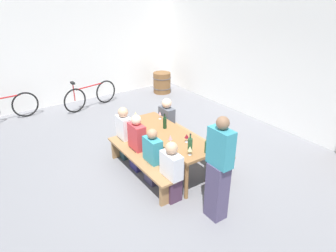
# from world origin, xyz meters

# --- Properties ---
(ground_plane) EXTENTS (24.00, 24.00, 0.00)m
(ground_plane) POSITION_xyz_m (0.00, 0.00, 0.00)
(ground_plane) COLOR slate
(back_wall) EXTENTS (14.00, 0.20, 3.20)m
(back_wall) POSITION_xyz_m (0.00, 3.46, 1.60)
(back_wall) COLOR white
(back_wall) RESTS_ON ground
(side_wall) EXTENTS (0.20, 7.32, 3.20)m
(side_wall) POSITION_xyz_m (-4.87, 0.00, 1.60)
(side_wall) COLOR white
(side_wall) RESTS_ON ground
(tasting_table) EXTENTS (2.13, 0.73, 0.75)m
(tasting_table) POSITION_xyz_m (0.00, 0.00, 0.67)
(tasting_table) COLOR olive
(tasting_table) RESTS_ON ground
(bench_near) EXTENTS (2.03, 0.30, 0.45)m
(bench_near) POSITION_xyz_m (0.00, -0.66, 0.36)
(bench_near) COLOR #9E7247
(bench_near) RESTS_ON ground
(bench_far) EXTENTS (2.03, 0.30, 0.45)m
(bench_far) POSITION_xyz_m (0.00, 0.66, 0.36)
(bench_far) COLOR #9E7247
(bench_far) RESTS_ON ground
(wine_bottle_0) EXTENTS (0.07, 0.07, 0.31)m
(wine_bottle_0) POSITION_xyz_m (-0.22, 0.07, 0.87)
(wine_bottle_0) COLOR #143319
(wine_bottle_0) RESTS_ON tasting_table
(wine_bottle_1) EXTENTS (0.08, 0.08, 0.33)m
(wine_bottle_1) POSITION_xyz_m (0.79, -0.09, 0.88)
(wine_bottle_1) COLOR #234C2D
(wine_bottle_1) RESTS_ON tasting_table
(wine_bottle_2) EXTENTS (0.06, 0.06, 0.30)m
(wine_bottle_2) POSITION_xyz_m (0.97, 0.11, 0.86)
(wine_bottle_2) COLOR #234C2D
(wine_bottle_2) RESTS_ON tasting_table
(wine_glass_0) EXTENTS (0.08, 0.08, 0.16)m
(wine_glass_0) POSITION_xyz_m (0.87, -0.16, 0.86)
(wine_glass_0) COLOR silver
(wine_glass_0) RESTS_ON tasting_table
(wine_glass_1) EXTENTS (0.07, 0.07, 0.18)m
(wine_glass_1) POSITION_xyz_m (0.38, -0.21, 0.87)
(wine_glass_1) COLOR silver
(wine_glass_1) RESTS_ON tasting_table
(wine_glass_2) EXTENTS (0.06, 0.06, 0.17)m
(wine_glass_2) POSITION_xyz_m (-0.66, 0.24, 0.87)
(wine_glass_2) COLOR silver
(wine_glass_2) RESTS_ON tasting_table
(wine_glass_3) EXTENTS (0.08, 0.08, 0.16)m
(wine_glass_3) POSITION_xyz_m (0.49, 0.07, 0.87)
(wine_glass_3) COLOR silver
(wine_glass_3) RESTS_ON tasting_table
(wine_glass_4) EXTENTS (0.07, 0.07, 0.17)m
(wine_glass_4) POSITION_xyz_m (-0.93, -0.18, 0.87)
(wine_glass_4) COLOR silver
(wine_glass_4) RESTS_ON tasting_table
(seated_guest_near_0) EXTENTS (0.39, 0.24, 1.12)m
(seated_guest_near_0) POSITION_xyz_m (-0.84, -0.51, 0.53)
(seated_guest_near_0) COLOR #28464B
(seated_guest_near_0) RESTS_ON ground
(seated_guest_near_1) EXTENTS (0.39, 0.24, 1.14)m
(seated_guest_near_1) POSITION_xyz_m (-0.30, -0.51, 0.54)
(seated_guest_near_1) COLOR navy
(seated_guest_near_1) RESTS_ON ground
(seated_guest_near_2) EXTENTS (0.38, 0.24, 1.08)m
(seated_guest_near_2) POSITION_xyz_m (0.27, -0.51, 0.50)
(seated_guest_near_2) COLOR #453D5C
(seated_guest_near_2) RESTS_ON ground
(seated_guest_near_3) EXTENTS (0.41, 0.24, 1.08)m
(seated_guest_near_3) POSITION_xyz_m (0.85, -0.51, 0.51)
(seated_guest_near_3) COLOR #482E45
(seated_guest_near_3) RESTS_ON ground
(seated_guest_far_0) EXTENTS (0.38, 0.24, 1.11)m
(seated_guest_far_0) POSITION_xyz_m (-0.80, 0.51, 0.53)
(seated_guest_far_0) COLOR #3B4D6D
(seated_guest_far_0) RESTS_ON ground
(seated_guest_far_1) EXTENTS (0.35, 0.24, 1.13)m
(seated_guest_far_1) POSITION_xyz_m (0.82, 0.51, 0.55)
(seated_guest_far_1) COLOR #2A3C43
(seated_guest_far_1) RESTS_ON ground
(standing_host) EXTENTS (0.39, 0.24, 1.70)m
(standing_host) POSITION_xyz_m (1.59, -0.19, 0.82)
(standing_host) COLOR #4A4162
(standing_host) RESTS_ON ground
(wine_barrel) EXTENTS (0.61, 0.61, 0.69)m
(wine_barrel) POSITION_xyz_m (-3.97, 2.47, 0.34)
(wine_barrel) COLOR brown
(wine_barrel) RESTS_ON ground
(parked_bicycle_0) EXTENTS (0.46, 1.74, 0.90)m
(parked_bicycle_0) POSITION_xyz_m (-3.99, -0.04, 0.37)
(parked_bicycle_0) COLOR black
(parked_bicycle_0) RESTS_ON ground
(parked_bicycle_1) EXTENTS (0.21, 1.69, 0.90)m
(parked_bicycle_1) POSITION_xyz_m (-4.30, -2.28, 0.37)
(parked_bicycle_1) COLOR black
(parked_bicycle_1) RESTS_ON ground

